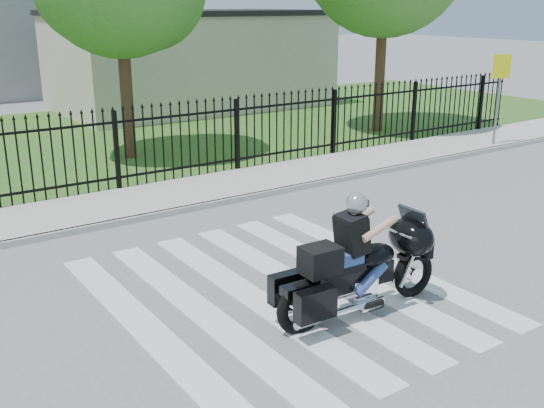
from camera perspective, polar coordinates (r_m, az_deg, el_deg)
ground at (r=9.18m, az=0.53°, el=-7.84°), size 120.00×120.00×0.00m
crosswalk at (r=9.18m, az=0.53°, el=-7.80°), size 5.00×5.50×0.01m
sidewalk at (r=13.30m, az=-11.92°, el=0.20°), size 40.00×2.00×0.12m
curb at (r=12.42m, az=-10.11°, el=-0.93°), size 40.00×0.12×0.12m
grass_strip at (r=19.78m, az=-19.90°, el=5.04°), size 40.00×12.00×0.02m
iron_fence at (r=13.98m, az=-13.74°, el=4.51°), size 26.00×0.04×1.80m
building_low at (r=25.74m, az=-7.31°, el=12.53°), size 10.00×6.00×3.50m
building_low_roof at (r=25.65m, az=-7.48°, el=16.65°), size 10.20×6.20×0.20m
motorcycle_rider at (r=8.35m, az=7.64°, el=-5.40°), size 2.60×0.82×1.72m
traffic_sign at (r=18.97m, az=19.78°, el=10.38°), size 0.53×0.22×2.50m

